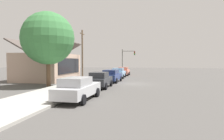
% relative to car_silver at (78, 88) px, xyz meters
% --- Properties ---
extents(ground_plane, '(120.00, 120.00, 0.00)m').
position_rel_car_silver_xyz_m(ground_plane, '(10.89, -2.76, -0.82)').
color(ground_plane, '#4C4947').
extents(sidewalk_curb, '(60.00, 4.20, 0.16)m').
position_rel_car_silver_xyz_m(sidewalk_curb, '(10.89, 2.84, -0.74)').
color(sidewalk_curb, '#A3A099').
rests_on(sidewalk_curb, ground).
extents(car_silver, '(4.94, 2.12, 1.59)m').
position_rel_car_silver_xyz_m(car_silver, '(0.00, 0.00, 0.00)').
color(car_silver, silver).
rests_on(car_silver, ground).
extents(car_charcoal, '(4.40, 1.95, 1.59)m').
position_rel_car_silver_xyz_m(car_charcoal, '(6.61, 0.07, -0.00)').
color(car_charcoal, '#2D3035').
rests_on(car_charcoal, ground).
extents(car_navy, '(4.82, 2.22, 1.59)m').
position_rel_car_silver_xyz_m(car_navy, '(12.23, -0.07, -0.00)').
color(car_navy, navy).
rests_on(car_navy, ground).
extents(car_skyblue, '(4.88, 2.01, 1.59)m').
position_rel_car_silver_xyz_m(car_skyblue, '(18.92, 0.02, -0.00)').
color(car_skyblue, '#8CB7E0').
rests_on(car_skyblue, ground).
extents(car_coral, '(4.38, 2.05, 1.59)m').
position_rel_car_silver_xyz_m(car_coral, '(24.69, -0.10, -0.00)').
color(car_coral, '#EA8C75').
rests_on(car_coral, ground).
extents(storefront_building, '(9.64, 6.55, 5.48)m').
position_rel_car_silver_xyz_m(storefront_building, '(13.51, 9.22, 1.17)').
color(storefront_building, tan).
rests_on(storefront_building, ground).
extents(shade_tree, '(5.51, 5.51, 7.82)m').
position_rel_car_silver_xyz_m(shade_tree, '(6.69, 5.67, 4.24)').
color(shade_tree, brown).
rests_on(shade_tree, ground).
extents(traffic_light_main, '(0.37, 2.79, 5.20)m').
position_rel_car_silver_xyz_m(traffic_light_main, '(29.87, -0.22, 2.67)').
color(traffic_light_main, '#383833').
rests_on(traffic_light_main, ground).
extents(utility_pole_wooden, '(1.80, 0.24, 7.50)m').
position_rel_car_silver_xyz_m(utility_pole_wooden, '(17.16, 5.44, 3.11)').
color(utility_pole_wooden, brown).
rests_on(utility_pole_wooden, ground).
extents(fire_hydrant_red, '(0.22, 0.22, 0.71)m').
position_rel_car_silver_xyz_m(fire_hydrant_red, '(20.06, 1.44, -0.32)').
color(fire_hydrant_red, red).
rests_on(fire_hydrant_red, sidewalk_curb).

